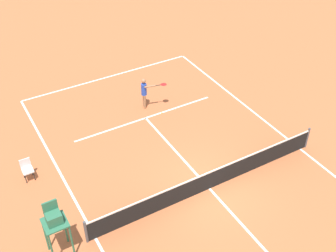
# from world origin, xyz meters

# --- Properties ---
(ground_plane) EXTENTS (60.00, 60.00, 0.00)m
(ground_plane) POSITION_xyz_m (0.00, 0.00, 0.00)
(ground_plane) COLOR #B76038
(court_lines) EXTENTS (10.10, 20.58, 0.01)m
(court_lines) POSITION_xyz_m (0.00, 0.00, 0.00)
(court_lines) COLOR white
(court_lines) RESTS_ON ground
(tennis_net) EXTENTS (10.70, 0.10, 1.07)m
(tennis_net) POSITION_xyz_m (0.00, 0.00, 0.50)
(tennis_net) COLOR #4C4C51
(tennis_net) RESTS_ON ground
(player_serving) EXTENTS (1.22, 0.83, 1.71)m
(player_serving) POSITION_xyz_m (-0.43, -6.46, 1.02)
(player_serving) COLOR #9E704C
(player_serving) RESTS_ON ground
(tennis_ball) EXTENTS (0.07, 0.07, 0.07)m
(tennis_ball) POSITION_xyz_m (-0.90, -5.56, 0.03)
(tennis_ball) COLOR #CCE033
(tennis_ball) RESTS_ON ground
(umpire_chair) EXTENTS (0.80, 0.80, 2.41)m
(umpire_chair) POSITION_xyz_m (6.25, -0.04, 1.61)
(umpire_chair) COLOR #2D6B4C
(umpire_chair) RESTS_ON ground
(courtside_chair_mid) EXTENTS (0.44, 0.46, 0.95)m
(courtside_chair_mid) POSITION_xyz_m (6.21, -4.30, 0.53)
(courtside_chair_mid) COLOR #262626
(courtside_chair_mid) RESTS_ON ground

